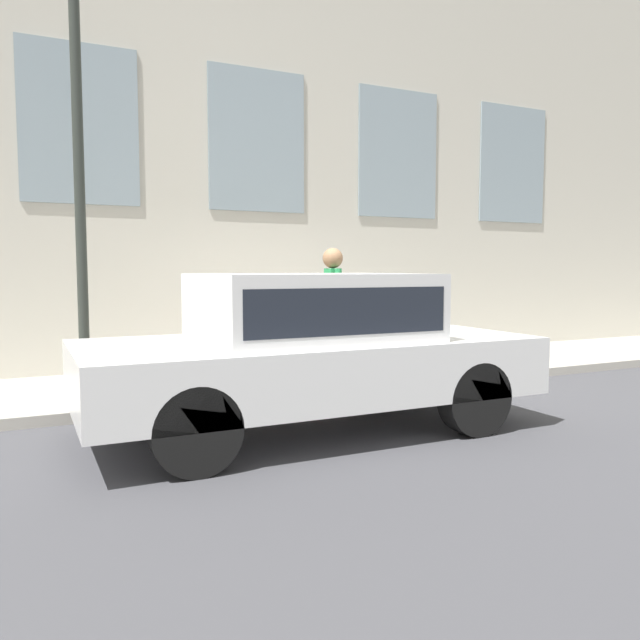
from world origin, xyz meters
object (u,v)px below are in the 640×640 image
parked_car_white_near (309,344)px  street_lamp (75,34)px  person (333,299)px  fire_hydrant (306,350)px

parked_car_white_near → street_lamp: bearing=39.9°
person → parked_car_white_near: size_ratio=0.40×
fire_hydrant → parked_car_white_near: bearing=156.4°
person → street_lamp: street_lamp is taller
fire_hydrant → person: size_ratio=0.47×
fire_hydrant → parked_car_white_near: (-1.72, 0.75, 0.31)m
person → fire_hydrant: bearing=-118.4°
fire_hydrant → person: 0.98m
fire_hydrant → person: (0.45, -0.60, 0.62)m
person → street_lamp: size_ratio=0.26×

